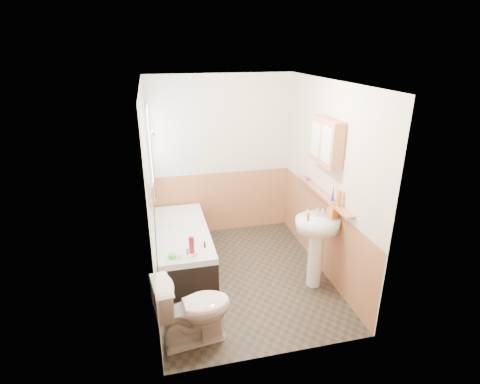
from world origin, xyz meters
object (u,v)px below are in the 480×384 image
Objects in this scene: toilet at (193,309)px; sink at (317,238)px; bathtub at (183,246)px; pine_shelf at (322,194)px; medicine_cabinet at (326,142)px.

sink is (1.60, 0.62, 0.29)m from toilet.
bathtub is at bearing 156.96° from sink.
pine_shelf reaches higher than bathtub.
medicine_cabinet is at bearing -18.19° from bathtub.
pine_shelf is (1.77, -0.54, 0.82)m from bathtub.
bathtub is 1.16× the size of pine_shelf.
pine_shelf reaches higher than toilet.
toilet is at bearing -151.94° from pine_shelf.
sink is at bearing -119.27° from medicine_cabinet.
medicine_cabinet is at bearing 66.95° from sink.
medicine_cabinet is (0.17, 0.31, 1.12)m from sink.
toilet is at bearing -91.15° from bathtub.
bathtub is 2.02m from pine_shelf.
sink is (1.57, -0.88, 0.40)m from bathtub.
bathtub is 1.60× the size of sink.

